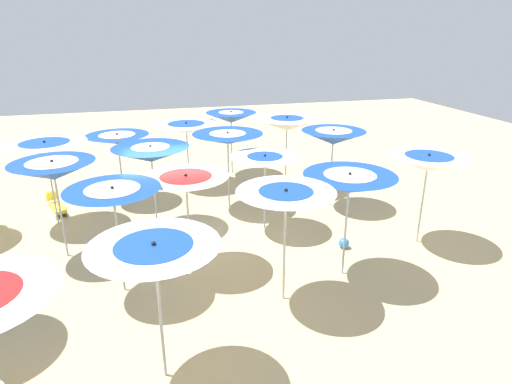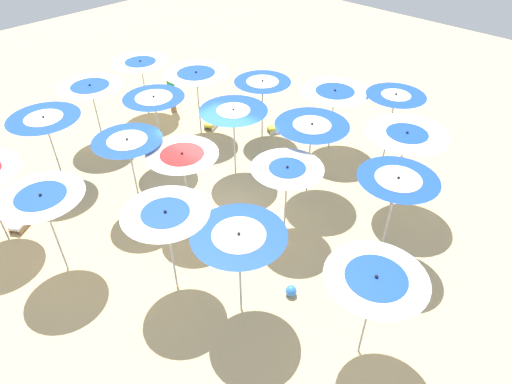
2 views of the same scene
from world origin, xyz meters
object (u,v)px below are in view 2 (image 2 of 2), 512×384
at_px(beach_umbrella_2, 166,218).
at_px(beach_umbrella_10, 91,90).
at_px(beach_umbrella_18, 335,95).
at_px(beachgoer_0, 171,91).
at_px(lounger_1, 24,217).
at_px(beach_umbrella_13, 312,129).
at_px(beach_umbrella_17, 263,85).
at_px(beach_umbrella_9, 397,186).
at_px(beach_umbrella_14, 406,140).
at_px(beach_umbrella_16, 196,77).
at_px(beach_umbrella_12, 234,116).
at_px(beach_ball, 291,291).
at_px(beach_umbrella_3, 239,242).
at_px(beach_umbrella_4, 375,284).
at_px(beach_umbrella_19, 395,100).
at_px(beach_umbrella_15, 141,66).
at_px(beach_umbrella_5, 45,123).
at_px(beach_umbrella_7, 183,160).
at_px(beach_umbrella_1, 43,201).
at_px(lounger_0, 214,120).
at_px(lounger_2, 280,126).
at_px(beach_umbrella_8, 287,173).
at_px(beach_umbrella_6, 128,145).
at_px(beach_umbrella_11, 155,103).

bearing_deg(beach_umbrella_2, beach_umbrella_10, -108.19).
distance_m(beach_umbrella_18, beachgoer_0, 6.72).
bearing_deg(beach_umbrella_18, lounger_1, -23.03).
height_order(beach_umbrella_13, beach_umbrella_17, beach_umbrella_13).
bearing_deg(beach_umbrella_9, beach_umbrella_18, -128.17).
bearing_deg(beach_umbrella_14, beach_umbrella_16, -80.93).
distance_m(beach_umbrella_12, beach_ball, 5.70).
bearing_deg(lounger_1, beach_umbrella_13, 110.82).
xyz_separation_m(beach_umbrella_3, beach_umbrella_17, (-6.13, -5.03, -0.17)).
bearing_deg(beach_umbrella_13, beach_ball, 33.36).
distance_m(beach_umbrella_3, beach_umbrella_4, 2.81).
height_order(beach_umbrella_13, beach_umbrella_19, beach_umbrella_19).
xyz_separation_m(beach_umbrella_15, lounger_1, (6.41, 2.88, -1.83)).
distance_m(beach_umbrella_5, beach_umbrella_16, 5.18).
xyz_separation_m(beach_umbrella_7, beachgoer_0, (-3.85, -5.63, -1.18)).
relative_size(beach_umbrella_1, beach_umbrella_13, 1.01).
bearing_deg(beach_umbrella_13, beach_umbrella_18, -158.61).
bearing_deg(beach_umbrella_13, beach_umbrella_7, -25.40).
height_order(beach_umbrella_2, beach_umbrella_17, beach_umbrella_2).
xyz_separation_m(beach_umbrella_10, lounger_0, (-3.68, 2.02, -1.86)).
bearing_deg(lounger_2, lounger_0, -34.47).
height_order(beach_umbrella_8, beach_umbrella_13, beach_umbrella_13).
xyz_separation_m(beach_umbrella_6, beach_umbrella_12, (-3.21, 0.85, -0.04)).
bearing_deg(beach_umbrella_17, lounger_2, 164.60).
bearing_deg(beach_umbrella_14, beach_umbrella_1, -30.38).
relative_size(beach_umbrella_11, beach_ball, 9.06).
bearing_deg(beach_umbrella_5, beach_umbrella_1, 63.58).
height_order(beach_umbrella_2, beach_umbrella_3, beach_umbrella_2).
bearing_deg(beach_umbrella_16, beach_umbrella_14, 99.07).
bearing_deg(lounger_2, beach_umbrella_2, 45.23).
xyz_separation_m(beach_umbrella_11, lounger_1, (4.67, -0.39, -2.04)).
xyz_separation_m(beach_umbrella_4, beach_umbrella_18, (-6.23, -5.38, -0.13)).
distance_m(beach_umbrella_18, beach_ball, 7.17).
height_order(beachgoer_0, beach_ball, beachgoer_0).
distance_m(beach_umbrella_3, lounger_0, 9.14).
height_order(beach_umbrella_15, lounger_2, beach_umbrella_15).
height_order(beach_umbrella_8, beachgoer_0, beach_umbrella_8).
xyz_separation_m(beach_umbrella_3, lounger_1, (2.16, -6.72, -2.02)).
height_order(beach_umbrella_6, beach_umbrella_13, beach_umbrella_13).
relative_size(beach_umbrella_11, beach_umbrella_17, 1.11).
xyz_separation_m(beach_umbrella_3, beach_umbrella_19, (-8.00, -0.96, -0.02)).
bearing_deg(beach_umbrella_19, beach_umbrella_7, -19.66).
xyz_separation_m(beach_umbrella_6, beach_umbrella_9, (-3.38, 6.30, 0.06)).
distance_m(beach_umbrella_4, lounger_2, 9.75).
relative_size(beach_umbrella_1, lounger_2, 2.05).
bearing_deg(beach_umbrella_13, beach_umbrella_14, 118.12).
bearing_deg(beach_umbrella_6, beach_umbrella_1, 14.34).
bearing_deg(beach_umbrella_1, beach_umbrella_15, -140.08).
relative_size(beach_umbrella_9, beach_umbrella_12, 1.04).
relative_size(beach_umbrella_17, lounger_1, 1.82).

